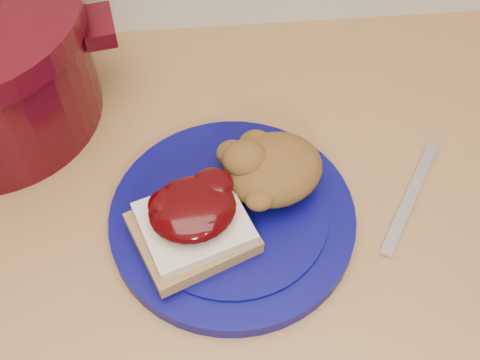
{
  "coord_description": "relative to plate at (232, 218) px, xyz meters",
  "views": [
    {
      "loc": [
        -0.02,
        1.12,
        1.46
      ],
      "look_at": [
        0.01,
        1.49,
        0.95
      ],
      "focal_mm": 45.0,
      "sensor_mm": 36.0,
      "label": 1
    }
  ],
  "objects": [
    {
      "name": "sandwich",
      "position": [
        -0.04,
        -0.02,
        0.04
      ],
      "size": [
        0.14,
        0.13,
        0.06
      ],
      "rotation": [
        0.0,
        0.0,
        0.29
      ],
      "color": "olive",
      "rests_on": "plate"
    },
    {
      "name": "stuffing_mound",
      "position": [
        0.05,
        0.03,
        0.04
      ],
      "size": [
        0.13,
        0.12,
        0.05
      ],
      "primitive_type": "ellipsoid",
      "rotation": [
        0.0,
        0.0,
        0.29
      ],
      "color": "brown",
      "rests_on": "plate"
    },
    {
      "name": "plate",
      "position": [
        0.0,
        0.0,
        0.0
      ],
      "size": [
        0.33,
        0.33,
        0.02
      ],
      "primitive_type": "cylinder",
      "rotation": [
        0.0,
        0.0,
        0.29
      ],
      "color": "#070553",
      "rests_on": "wood_countertop"
    },
    {
      "name": "base_cabinet",
      "position": [
        -0.0,
        0.03,
        -0.48
      ],
      "size": [
        4.0,
        0.6,
        0.86
      ],
      "primitive_type": "cube",
      "color": "beige",
      "rests_on": "floor"
    },
    {
      "name": "butter_knife",
      "position": [
        0.2,
        0.02,
        -0.01
      ],
      "size": [
        0.1,
        0.15,
        0.0
      ],
      "primitive_type": "cube",
      "rotation": [
        0.0,
        0.0,
        1.0
      ],
      "color": "silver",
      "rests_on": "wood_countertop"
    }
  ]
}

